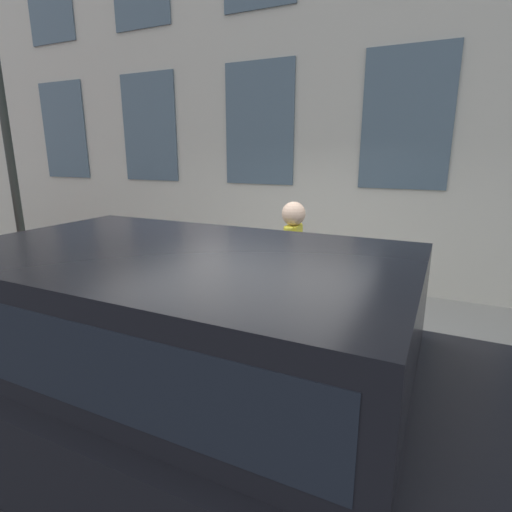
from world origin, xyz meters
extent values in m
plane|color=#2D2D30|center=(0.00, 0.00, 0.00)|extent=(80.00, 80.00, 0.00)
cube|color=#9E9B93|center=(1.47, 0.00, 0.07)|extent=(2.94, 60.00, 0.14)
cube|color=#4C6070|center=(2.92, -1.19, 2.82)|extent=(0.03, 1.28, 2.03)
cube|color=#4C6070|center=(2.92, 1.19, 2.82)|extent=(0.03, 1.28, 2.03)
cube|color=#4C6070|center=(2.92, 3.58, 2.82)|extent=(0.03, 1.28, 2.03)
cube|color=#4C6070|center=(2.92, 5.97, 2.82)|extent=(0.03, 1.28, 2.03)
cylinder|color=gold|center=(0.38, 0.50, 0.16)|extent=(0.31, 0.31, 0.04)
cylinder|color=gold|center=(0.38, 0.50, 0.48)|extent=(0.23, 0.23, 0.68)
sphere|color=#A4891E|center=(0.38, 0.50, 0.82)|extent=(0.24, 0.24, 0.24)
cylinder|color=black|center=(0.38, 0.50, 0.89)|extent=(0.08, 0.08, 0.10)
cylinder|color=gold|center=(0.38, 0.34, 0.56)|extent=(0.09, 0.10, 0.09)
cylinder|color=gold|center=(0.38, 0.67, 0.56)|extent=(0.09, 0.10, 0.09)
cylinder|color=#232328|center=(0.52, -0.33, 0.54)|extent=(0.12, 0.12, 0.80)
cylinder|color=#232328|center=(0.68, -0.33, 0.54)|extent=(0.12, 0.12, 0.80)
cube|color=yellow|center=(0.60, -0.33, 1.24)|extent=(0.22, 0.15, 0.60)
cylinder|color=yellow|center=(0.44, -0.33, 1.26)|extent=(0.09, 0.09, 0.57)
cylinder|color=yellow|center=(0.76, -0.33, 1.26)|extent=(0.09, 0.09, 0.57)
sphere|color=beige|center=(0.60, -0.33, 1.68)|extent=(0.27, 0.27, 0.27)
cylinder|color=black|center=(-0.57, 1.36, 0.35)|extent=(0.24, 0.69, 0.69)
cylinder|color=black|center=(-0.57, -1.68, 0.35)|extent=(0.24, 0.69, 0.69)
cube|color=black|center=(-1.50, -0.16, 0.68)|extent=(2.10, 4.90, 0.66)
cube|color=black|center=(-1.50, -0.29, 1.36)|extent=(1.84, 3.04, 0.72)
cube|color=#1E232D|center=(-1.50, -0.29, 1.36)|extent=(1.85, 2.80, 0.46)
cylinder|color=#2D332D|center=(0.47, 4.27, 0.20)|extent=(0.26, 0.26, 0.12)
cylinder|color=#2D332D|center=(0.47, 4.27, 2.93)|extent=(0.12, 0.12, 5.58)
camera|label=1|loc=(-3.58, -1.87, 2.34)|focal=28.00mm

